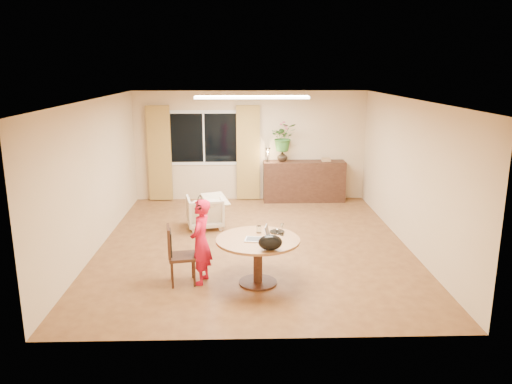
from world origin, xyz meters
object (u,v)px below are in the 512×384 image
(dining_chair, at_px, (182,255))
(child, at_px, (201,242))
(armchair, at_px, (205,212))
(dining_table, at_px, (258,248))
(sideboard, at_px, (304,181))

(dining_chair, xyz_separation_m, child, (0.28, 0.02, 0.19))
(dining_chair, bearing_deg, armchair, 76.90)
(dining_table, relative_size, sideboard, 0.64)
(dining_chair, height_order, sideboard, sideboard)
(armchair, bearing_deg, dining_table, 98.42)
(dining_chair, height_order, armchair, dining_chair)
(dining_table, xyz_separation_m, child, (-0.84, 0.07, 0.09))
(child, distance_m, armchair, 2.67)
(dining_table, height_order, sideboard, sideboard)
(armchair, relative_size, sideboard, 0.37)
(dining_table, distance_m, sideboard, 4.86)
(dining_table, xyz_separation_m, armchair, (-0.97, 2.71, -0.23))
(armchair, bearing_deg, dining_chair, 75.63)
(armchair, distance_m, sideboard, 2.99)
(dining_chair, xyz_separation_m, sideboard, (2.37, 4.65, 0.04))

